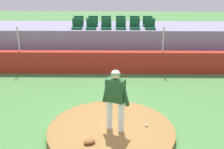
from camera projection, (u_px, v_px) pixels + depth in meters
The scene contains 21 objects.
ground_plane at pixel (111, 134), 7.25m from camera, with size 60.00×60.00×0.00m, color #477F3F.
pitchers_mound at pixel (111, 131), 7.22m from camera, with size 3.44×3.44×0.19m, color olive.
pitcher at pixel (115, 95), 6.78m from camera, with size 0.74×0.41×1.72m.
baseball at pixel (146, 125), 7.25m from camera, with size 0.07×0.07×0.07m, color white.
fielding_glove at pixel (89, 141), 6.49m from camera, with size 0.30×0.20×0.11m, color brown.
brick_barrier at pixel (113, 62), 11.93m from camera, with size 15.33×0.40×0.98m, color #A82A1D.
fence_post_left at pixel (18, 39), 11.63m from camera, with size 0.06×0.06×1.11m, color silver.
fence_post_right at pixel (163, 39), 11.55m from camera, with size 0.06×0.06×1.11m, color silver.
bleacher_platform at pixel (113, 42), 13.98m from camera, with size 14.28×3.14×1.76m, color gray.
stadium_chair_0 at pixel (77, 26), 12.70m from camera, with size 0.48×0.44×0.50m.
stadium_chair_1 at pixel (91, 26), 12.65m from camera, with size 0.48×0.44×0.50m.
stadium_chair_2 at pixel (106, 26), 12.66m from camera, with size 0.48×0.44×0.50m.
stadium_chair_3 at pixel (121, 26), 12.68m from camera, with size 0.48×0.44×0.50m.
stadium_chair_4 at pixel (135, 26), 12.66m from camera, with size 0.48×0.44×0.50m.
stadium_chair_5 at pixel (150, 26), 12.63m from camera, with size 0.48×0.44×0.50m.
stadium_chair_6 at pixel (79, 23), 13.50m from camera, with size 0.48×0.44×0.50m.
stadium_chair_7 at pixel (93, 23), 13.49m from camera, with size 0.48×0.44×0.50m.
stadium_chair_8 at pixel (106, 23), 13.50m from camera, with size 0.48×0.44×0.50m.
stadium_chair_9 at pixel (121, 23), 13.50m from camera, with size 0.48×0.44×0.50m.
stadium_chair_10 at pixel (135, 23), 13.48m from camera, with size 0.48×0.44×0.50m.
stadium_chair_11 at pixel (148, 23), 13.47m from camera, with size 0.48×0.44×0.50m.
Camera 1 is at (0.11, -6.28, 3.98)m, focal length 42.52 mm.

